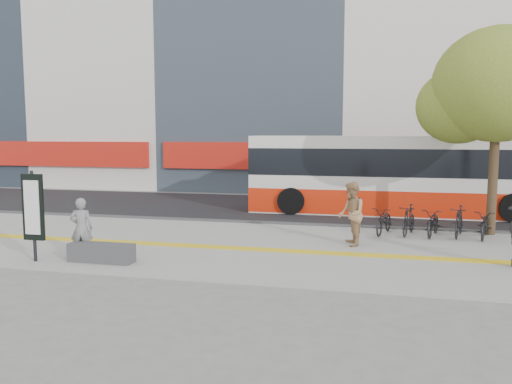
% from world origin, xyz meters
% --- Properties ---
extents(ground, '(120.00, 120.00, 0.00)m').
position_xyz_m(ground, '(0.00, 0.00, 0.00)').
color(ground, slate).
rests_on(ground, ground).
extents(sidewalk, '(40.00, 7.00, 0.08)m').
position_xyz_m(sidewalk, '(0.00, 1.50, 0.04)').
color(sidewalk, gray).
rests_on(sidewalk, ground).
extents(tactile_strip, '(40.00, 0.45, 0.01)m').
position_xyz_m(tactile_strip, '(0.00, 1.00, 0.09)').
color(tactile_strip, yellow).
rests_on(tactile_strip, sidewalk).
extents(street, '(40.00, 8.00, 0.06)m').
position_xyz_m(street, '(0.00, 9.00, 0.03)').
color(street, black).
rests_on(street, ground).
extents(curb, '(40.00, 0.25, 0.14)m').
position_xyz_m(curb, '(0.00, 5.00, 0.07)').
color(curb, '#333335').
rests_on(curb, ground).
extents(bench, '(1.60, 0.45, 0.45)m').
position_xyz_m(bench, '(-2.60, -1.20, 0.30)').
color(bench, '#333335').
rests_on(bench, sidewalk).
extents(signboard, '(0.55, 0.10, 2.20)m').
position_xyz_m(signboard, '(-4.20, -1.51, 1.37)').
color(signboard, black).
rests_on(signboard, sidewalk).
extents(street_tree, '(4.40, 3.80, 6.31)m').
position_xyz_m(street_tree, '(7.18, 4.82, 4.51)').
color(street_tree, '#3D2A1B').
rests_on(street_tree, sidewalk).
extents(bus, '(11.28, 2.67, 3.00)m').
position_xyz_m(bus, '(4.51, 8.50, 1.47)').
color(bus, silver).
rests_on(bus, street).
extents(bicycle_row, '(3.82, 1.68, 0.93)m').
position_xyz_m(bicycle_row, '(5.47, 4.00, 0.52)').
color(bicycle_row, black).
rests_on(bicycle_row, sidewalk).
extents(seated_woman, '(0.63, 0.50, 1.51)m').
position_xyz_m(seated_woman, '(-3.26, -0.96, 0.84)').
color(seated_woman, black).
rests_on(seated_woman, sidewalk).
extents(pedestrian_tan, '(0.83, 0.98, 1.77)m').
position_xyz_m(pedestrian_tan, '(3.12, 2.09, 0.96)').
color(pedestrian_tan, '#A47D56').
rests_on(pedestrian_tan, sidewalk).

